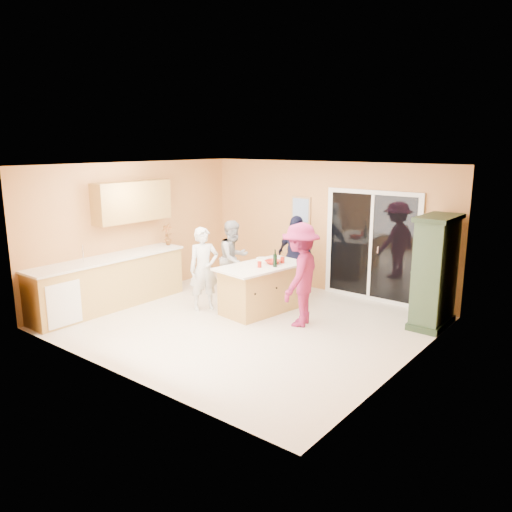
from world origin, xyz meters
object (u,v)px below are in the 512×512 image
Objects in this scene: woman_white at (204,269)px; woman_navy at (296,256)px; woman_magenta at (300,275)px; kitchen_island at (261,290)px; woman_grey at (234,258)px; green_hutch at (435,273)px.

woman_navy reaches higher than woman_white.
woman_magenta is (1.79, 0.40, 0.10)m from woman_white.
woman_white reaches higher than kitchen_island.
woman_navy is 1.67m from woman_magenta.
woman_white is at bearing -168.48° from woman_grey.
woman_grey is at bearing -121.59° from woman_magenta.
woman_white is at bearing -154.15° from green_hutch.
woman_magenta is (-1.74, -1.30, -0.04)m from green_hutch.
woman_grey is at bearing 35.85° from woman_white.
woman_white is (-3.53, -1.71, -0.14)m from green_hutch.
woman_navy is at bearing -158.79° from woman_magenta.
woman_white is 1.84m from woman_magenta.
woman_navy is (0.94, 0.77, 0.05)m from woman_grey.
green_hutch is at bearing -75.35° from woman_grey.
woman_white is at bearing 76.40° from woman_navy.
woman_navy reaches higher than woman_grey.
green_hutch is 1.16× the size of woman_navy.
woman_navy is at bearing 3.19° from woman_white.
kitchen_island is at bearing 104.38° from woman_navy.
woman_navy is (-0.07, 1.20, 0.40)m from kitchen_island.
woman_navy is (-2.73, 0.04, -0.10)m from green_hutch.
woman_grey is 0.94× the size of woman_navy.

